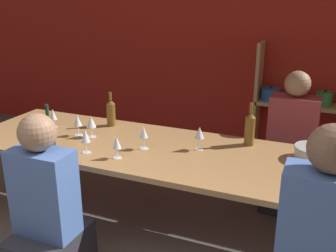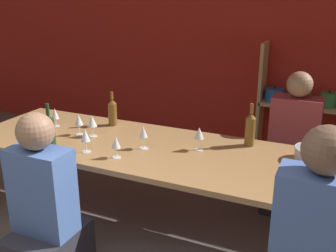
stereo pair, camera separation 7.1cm
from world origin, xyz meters
name	(u,v)px [view 2 (the right image)]	position (x,y,z in m)	size (l,w,h in m)	color
wall_back_red	(227,37)	(0.00, 3.83, 1.35)	(8.80, 0.06, 2.70)	red
shelf_unit	(315,122)	(1.07, 3.63, 0.52)	(1.15, 0.30, 1.34)	tan
dining_table	(163,157)	(0.12, 1.81, 0.66)	(3.19, 0.96, 0.73)	#AD7F4C
mixing_bowl	(313,154)	(1.16, 2.04, 0.78)	(0.27, 0.27, 0.10)	#B7BABC
wine_bottle_green	(50,132)	(-0.62, 1.44, 0.87)	(0.08, 0.08, 0.36)	#19381E
wine_bottle_dark	(112,112)	(-0.52, 2.13, 0.85)	(0.08, 0.08, 0.30)	brown
wine_bottle_amber	(250,129)	(0.69, 2.14, 0.86)	(0.08, 0.08, 0.33)	brown
wine_glass_white_a	(116,143)	(-0.11, 1.52, 0.84)	(0.06, 0.06, 0.16)	white
wine_glass_white_b	(55,114)	(-0.96, 1.90, 0.83)	(0.06, 0.06, 0.16)	white
wine_glass_empty_a	(79,120)	(-0.64, 1.81, 0.85)	(0.07, 0.07, 0.17)	white
wine_glass_red_b	(85,136)	(-0.37, 1.52, 0.85)	(0.07, 0.07, 0.18)	white
wine_glass_empty_c	(92,122)	(-0.52, 1.82, 0.85)	(0.08, 0.08, 0.17)	white
wine_glass_white_c	(143,133)	(-0.02, 1.75, 0.85)	(0.07, 0.07, 0.18)	white
wine_glass_red_d	(199,134)	(0.37, 1.90, 0.85)	(0.07, 0.07, 0.18)	white
person_far_a	(291,160)	(0.96, 2.65, 0.45)	(0.41, 0.51, 1.23)	#2D2D38
person_near_b	(46,225)	(-0.31, 0.98, 0.44)	(0.39, 0.48, 1.18)	#2D2D38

